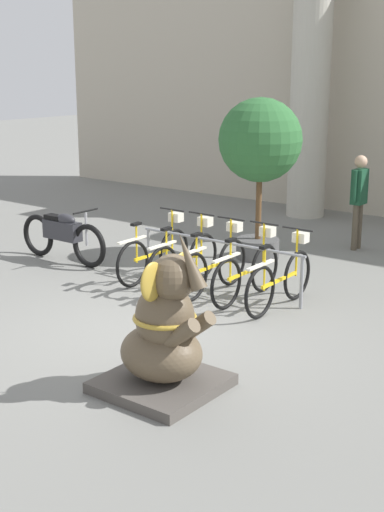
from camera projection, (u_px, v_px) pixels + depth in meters
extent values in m
plane|color=slate|center=(145.00, 330.00, 9.08)|extent=(60.00, 60.00, 0.00)
cylinder|color=#BCB7A8|center=(310.00, 102.00, 15.35)|extent=(0.84, 0.84, 5.00)
cylinder|color=gray|center=(149.00, 252.00, 11.42)|extent=(0.05, 0.05, 0.75)
cylinder|color=gray|center=(302.00, 283.00, 9.80)|extent=(0.05, 0.05, 0.75)
cylinder|color=gray|center=(220.00, 242.00, 10.51)|extent=(2.87, 0.04, 0.04)
torus|color=black|center=(174.00, 251.00, 11.53)|extent=(0.05, 0.72, 0.72)
torus|color=black|center=(133.00, 264.00, 10.77)|extent=(0.05, 0.72, 0.72)
cube|color=yellow|center=(154.00, 254.00, 11.14)|extent=(0.04, 0.90, 0.04)
cube|color=silver|center=(132.00, 240.00, 10.67)|extent=(0.06, 0.61, 0.03)
cylinder|color=yellow|center=(137.00, 244.00, 10.77)|extent=(0.03, 0.03, 0.58)
cube|color=black|center=(136.00, 224.00, 10.69)|extent=(0.08, 0.18, 0.04)
cylinder|color=yellow|center=(172.00, 231.00, 11.41)|extent=(0.03, 0.03, 0.69)
cylinder|color=black|center=(172.00, 210.00, 11.32)|extent=(0.48, 0.03, 0.03)
cube|color=silver|center=(176.00, 217.00, 11.44)|extent=(0.20, 0.16, 0.14)
torus|color=black|center=(203.00, 256.00, 11.22)|extent=(0.05, 0.72, 0.72)
torus|color=black|center=(162.00, 270.00, 10.45)|extent=(0.05, 0.72, 0.72)
cube|color=yellow|center=(183.00, 260.00, 10.82)|extent=(0.04, 0.90, 0.04)
cube|color=silver|center=(162.00, 245.00, 10.35)|extent=(0.06, 0.61, 0.03)
cylinder|color=yellow|center=(166.00, 250.00, 10.45)|extent=(0.03, 0.03, 0.58)
cube|color=black|center=(166.00, 229.00, 10.37)|extent=(0.08, 0.18, 0.04)
cylinder|color=yellow|center=(201.00, 235.00, 11.10)|extent=(0.03, 0.03, 0.69)
cylinder|color=black|center=(201.00, 214.00, 11.01)|extent=(0.48, 0.03, 0.03)
cube|color=silver|center=(205.00, 221.00, 11.12)|extent=(0.20, 0.16, 0.14)
torus|color=black|center=(232.00, 262.00, 10.87)|extent=(0.05, 0.72, 0.72)
torus|color=black|center=(192.00, 277.00, 10.10)|extent=(0.05, 0.72, 0.72)
cube|color=yellow|center=(213.00, 266.00, 10.47)|extent=(0.04, 0.90, 0.04)
cube|color=silver|center=(192.00, 251.00, 10.00)|extent=(0.06, 0.61, 0.03)
cylinder|color=yellow|center=(196.00, 256.00, 10.10)|extent=(0.03, 0.03, 0.58)
cube|color=black|center=(196.00, 235.00, 10.02)|extent=(0.08, 0.18, 0.04)
cylinder|color=yellow|center=(231.00, 241.00, 10.75)|extent=(0.03, 0.03, 0.69)
cylinder|color=black|center=(231.00, 219.00, 10.66)|extent=(0.48, 0.03, 0.03)
cube|color=silver|center=(235.00, 227.00, 10.77)|extent=(0.20, 0.16, 0.14)
torus|color=black|center=(264.00, 268.00, 10.55)|extent=(0.05, 0.72, 0.72)
torus|color=black|center=(226.00, 284.00, 9.79)|extent=(0.05, 0.72, 0.72)
cube|color=yellow|center=(246.00, 272.00, 10.16)|extent=(0.04, 0.90, 0.04)
cube|color=silver|center=(226.00, 258.00, 9.69)|extent=(0.06, 0.61, 0.03)
cylinder|color=yellow|center=(230.00, 262.00, 9.79)|extent=(0.03, 0.03, 0.58)
cube|color=black|center=(231.00, 240.00, 9.71)|extent=(0.08, 0.18, 0.04)
cylinder|color=yellow|center=(264.00, 246.00, 10.43)|extent=(0.03, 0.03, 0.69)
cylinder|color=black|center=(264.00, 223.00, 10.34)|extent=(0.48, 0.03, 0.03)
cube|color=silver|center=(268.00, 231.00, 10.46)|extent=(0.20, 0.16, 0.14)
torus|color=black|center=(297.00, 275.00, 10.20)|extent=(0.05, 0.72, 0.72)
torus|color=black|center=(260.00, 292.00, 9.43)|extent=(0.05, 0.72, 0.72)
cube|color=yellow|center=(279.00, 280.00, 9.80)|extent=(0.04, 0.90, 0.04)
cube|color=silver|center=(261.00, 265.00, 9.33)|extent=(0.06, 0.61, 0.03)
cylinder|color=yellow|center=(264.00, 270.00, 9.43)|extent=(0.03, 0.03, 0.58)
cube|color=black|center=(265.00, 247.00, 9.35)|extent=(0.08, 0.18, 0.04)
cylinder|color=yellow|center=(297.00, 253.00, 10.08)|extent=(0.03, 0.03, 0.69)
cylinder|color=black|center=(298.00, 229.00, 9.99)|extent=(0.48, 0.03, 0.03)
cube|color=silver|center=(301.00, 237.00, 10.10)|extent=(0.20, 0.16, 0.14)
cube|color=#4C4742|center=(162.00, 383.00, 7.44)|extent=(1.15, 1.15, 0.12)
ellipsoid|color=brown|center=(161.00, 353.00, 7.35)|extent=(0.89, 0.79, 0.58)
ellipsoid|color=brown|center=(165.00, 318.00, 7.21)|extent=(0.63, 0.58, 0.73)
sphere|color=brown|center=(173.00, 277.00, 7.04)|extent=(0.47, 0.47, 0.47)
ellipsoid|color=#B79333|center=(182.00, 271.00, 7.25)|extent=(0.08, 0.34, 0.40)
ellipsoid|color=#B79333|center=(152.00, 282.00, 6.89)|extent=(0.08, 0.34, 0.40)
cone|color=brown|center=(189.00, 261.00, 6.86)|extent=(0.40, 0.17, 0.59)
cylinder|color=brown|center=(195.00, 328.00, 7.17)|extent=(0.47, 0.16, 0.42)
cylinder|color=brown|center=(179.00, 335.00, 6.96)|extent=(0.47, 0.16, 0.42)
torus|color=#B79333|center=(165.00, 318.00, 7.21)|extent=(0.66, 0.66, 0.05)
torus|color=black|center=(89.00, 246.00, 11.80)|extent=(0.74, 0.09, 0.74)
torus|color=black|center=(38.00, 235.00, 12.54)|extent=(0.74, 0.09, 0.74)
cube|color=#2D2D33|center=(62.00, 230.00, 12.12)|extent=(0.76, 0.22, 0.32)
ellipsoid|color=#2D2D33|center=(66.00, 219.00, 12.01)|extent=(0.40, 0.20, 0.20)
cube|color=black|center=(55.00, 217.00, 12.18)|extent=(0.36, 0.18, 0.08)
cylinder|color=#99999E|center=(86.00, 229.00, 11.76)|extent=(0.04, 0.04, 0.56)
cylinder|color=black|center=(86.00, 211.00, 11.68)|extent=(0.03, 0.55, 0.03)
cylinder|color=brown|center=(359.00, 226.00, 13.03)|extent=(0.11, 0.11, 0.84)
cylinder|color=brown|center=(355.00, 227.00, 12.90)|extent=(0.11, 0.11, 0.84)
cube|color=#19472D|center=(359.00, 187.00, 12.78)|extent=(0.20, 0.32, 0.63)
sphere|color=tan|center=(361.00, 162.00, 12.66)|extent=(0.23, 0.23, 0.23)
cylinder|color=#19472D|center=(364.00, 183.00, 12.92)|extent=(0.07, 0.07, 0.57)
cylinder|color=#19472D|center=(355.00, 186.00, 12.61)|extent=(0.07, 0.07, 0.57)
cylinder|color=#4C4C4C|center=(258.00, 248.00, 12.45)|extent=(0.75, 0.75, 0.34)
cylinder|color=brown|center=(259.00, 206.00, 12.25)|extent=(0.10, 0.10, 1.14)
sphere|color=#2D6633|center=(260.00, 140.00, 11.96)|extent=(1.42, 1.42, 1.42)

